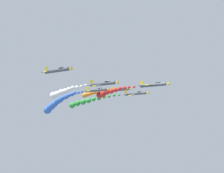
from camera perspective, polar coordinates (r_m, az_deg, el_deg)
airplane_lead at (r=84.30m, az=9.63°, el=0.37°), size 9.54×10.35×2.57m
smoke_trail_lead at (r=92.85m, az=-1.10°, el=-1.41°), size 3.57×17.29×3.65m
airplane_left_inner at (r=98.72m, az=5.56°, el=-1.64°), size 9.29×10.35×3.31m
smoke_trail_left_inner at (r=107.00m, az=-6.29°, el=-3.54°), size 6.46×22.59×5.67m
airplane_right_inner at (r=79.09m, az=-2.11°, el=0.65°), size 9.29×10.35×3.31m
smoke_trail_right_inner at (r=89.15m, az=-11.80°, el=-1.43°), size 2.59×15.98×4.32m
airplane_left_outer at (r=92.91m, az=-3.65°, el=-0.86°), size 9.50×10.35×2.78m
smoke_trail_left_outer at (r=107.44m, az=-13.19°, el=-4.05°), size 5.27×22.63×8.44m
airplane_right_outer at (r=113.50m, az=1.96°, el=-0.74°), size 9.53×10.35×2.62m
smoke_trail_right_outer at (r=123.53m, az=-5.09°, el=-1.71°), size 3.88×16.59×2.95m
airplane_trailing at (r=76.28m, az=-12.65°, el=3.68°), size 9.37×10.35×3.15m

